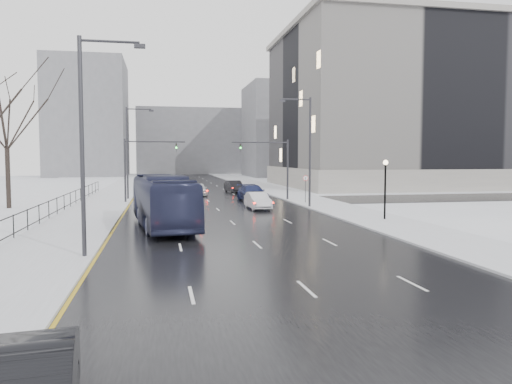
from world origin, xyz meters
TOP-DOWN VIEW (x-y plane):
  - road at (0.00, 60.00)m, footprint 16.00×150.00m
  - cross_road at (0.00, 48.00)m, footprint 130.00×10.00m
  - sidewalk_left at (-10.50, 60.00)m, footprint 5.00×150.00m
  - sidewalk_right at (10.50, 60.00)m, footprint 5.00×150.00m
  - park_strip at (-20.00, 60.00)m, footprint 14.00×150.00m
  - tree_park_e at (-18.20, 44.00)m, footprint 9.45×9.45m
  - iron_fence at (-13.00, 30.00)m, footprint 0.06×70.00m
  - streetlight_r_mid at (8.17, 40.00)m, footprint 2.95×0.25m
  - streetlight_l_near at (-8.17, 20.00)m, footprint 2.95×0.25m
  - streetlight_l_far at (-8.17, 52.00)m, footprint 2.95×0.25m
  - lamppost_r_mid at (11.00, 30.00)m, footprint 0.36×0.36m
  - mast_signal_right at (7.33, 48.00)m, footprint 6.10×0.33m
  - mast_signal_left at (-7.33, 48.00)m, footprint 6.10×0.33m
  - no_uturn_sign at (9.20, 44.00)m, footprint 0.60×0.06m
  - civic_building at (35.00, 72.00)m, footprint 41.00×31.00m
  - bldg_far_right at (28.00, 115.00)m, footprint 24.00×20.00m
  - bldg_far_left at (-22.00, 125.00)m, footprint 18.00×22.00m
  - bldg_far_center at (4.00, 140.00)m, footprint 30.00×18.00m
  - bus at (-4.80, 29.60)m, footprint 4.40×12.63m
  - sedan_center_near at (-2.87, 34.61)m, footprint 1.75×4.27m
  - sedan_right_near at (3.50, 39.56)m, footprint 1.79×4.64m
  - sedan_right_far at (4.50, 47.69)m, footprint 2.77×6.01m
  - sedan_center_far at (-0.50, 55.96)m, footprint 2.00×4.70m
  - sedan_right_distant at (4.50, 60.36)m, footprint 2.25×4.93m

SIDE VIEW (x-z plane):
  - tree_park_e at x=-18.20m, z-range -6.75..6.75m
  - road at x=0.00m, z-range 0.00..0.04m
  - cross_road at x=0.00m, z-range 0.00..0.04m
  - park_strip at x=-20.00m, z-range 0.00..0.12m
  - sidewalk_left at x=-10.50m, z-range 0.00..0.16m
  - sidewalk_right at x=10.50m, z-range 0.00..0.16m
  - sedan_center_near at x=-2.87m, z-range 0.04..1.49m
  - sedan_right_near at x=3.50m, z-range 0.04..1.55m
  - sedan_right_distant at x=4.50m, z-range 0.04..1.61m
  - sedan_center_far at x=-0.50m, z-range 0.04..1.62m
  - sedan_right_far at x=4.50m, z-range 0.04..1.74m
  - iron_fence at x=-13.00m, z-range 0.26..1.56m
  - bus at x=-4.80m, z-range 0.04..3.48m
  - no_uturn_sign at x=9.20m, z-range 0.95..3.65m
  - lamppost_r_mid at x=11.00m, z-range 0.80..5.08m
  - mast_signal_right at x=7.33m, z-range 0.86..7.36m
  - mast_signal_left at x=-7.33m, z-range 0.86..7.36m
  - streetlight_r_mid at x=8.17m, z-range 0.62..10.62m
  - streetlight_l_near at x=-8.17m, z-range 0.62..10.62m
  - streetlight_l_far at x=-8.17m, z-range 0.62..10.62m
  - bldg_far_center at x=4.00m, z-range 0.00..18.00m
  - bldg_far_right at x=28.00m, z-range 0.00..22.00m
  - civic_building at x=35.00m, z-range -1.19..23.61m
  - bldg_far_left at x=-22.00m, z-range 0.00..28.00m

